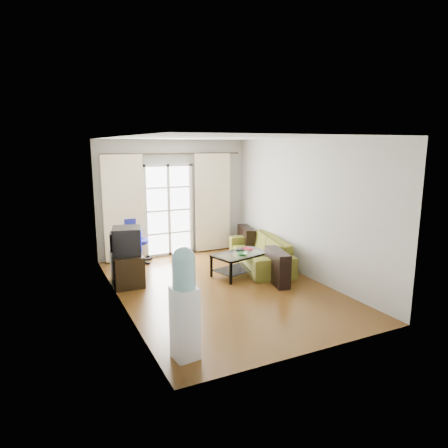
# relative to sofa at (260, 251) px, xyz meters

# --- Properties ---
(floor) EXTENTS (5.20, 5.20, 0.00)m
(floor) POSITION_rel_sofa_xyz_m (-1.33, -0.86, -0.32)
(floor) COLOR brown
(floor) RESTS_ON ground
(ceiling) EXTENTS (5.20, 5.20, 0.00)m
(ceiling) POSITION_rel_sofa_xyz_m (-1.33, -0.86, 2.38)
(ceiling) COLOR white
(ceiling) RESTS_ON wall_back
(wall_back) EXTENTS (3.60, 0.02, 2.70)m
(wall_back) POSITION_rel_sofa_xyz_m (-1.33, 1.74, 1.03)
(wall_back) COLOR #B3B3AB
(wall_back) RESTS_ON floor
(wall_front) EXTENTS (3.60, 0.02, 2.70)m
(wall_front) POSITION_rel_sofa_xyz_m (-1.33, -3.46, 1.03)
(wall_front) COLOR #B3B3AB
(wall_front) RESTS_ON floor
(wall_left) EXTENTS (0.02, 5.20, 2.70)m
(wall_left) POSITION_rel_sofa_xyz_m (-3.13, -0.86, 1.03)
(wall_left) COLOR #B3B3AB
(wall_left) RESTS_ON floor
(wall_right) EXTENTS (0.02, 5.20, 2.70)m
(wall_right) POSITION_rel_sofa_xyz_m (0.47, -0.86, 1.03)
(wall_right) COLOR #B3B3AB
(wall_right) RESTS_ON floor
(french_door) EXTENTS (1.16, 0.06, 2.15)m
(french_door) POSITION_rel_sofa_xyz_m (-1.48, 1.69, 0.76)
(french_door) COLOR white
(french_door) RESTS_ON wall_back
(curtain_rod) EXTENTS (3.30, 0.04, 0.04)m
(curtain_rod) POSITION_rel_sofa_xyz_m (-1.33, 1.64, 2.06)
(curtain_rod) COLOR #4C3F2D
(curtain_rod) RESTS_ON wall_back
(curtain_left) EXTENTS (0.90, 0.07, 2.35)m
(curtain_left) POSITION_rel_sofa_xyz_m (-2.53, 1.62, 0.88)
(curtain_left) COLOR #FFF5CD
(curtain_left) RESTS_ON curtain_rod
(curtain_right) EXTENTS (0.90, 0.07, 2.35)m
(curtain_right) POSITION_rel_sofa_xyz_m (-0.38, 1.62, 0.88)
(curtain_right) COLOR #FFF5CD
(curtain_right) RESTS_ON curtain_rod
(radiator) EXTENTS (0.64, 0.12, 0.64)m
(radiator) POSITION_rel_sofa_xyz_m (-0.53, 1.64, 0.01)
(radiator) COLOR #9D9DA0
(radiator) RESTS_ON floor
(sofa) EXTENTS (2.58, 1.86, 0.64)m
(sofa) POSITION_rel_sofa_xyz_m (0.00, 0.00, 0.00)
(sofa) COLOR brown
(sofa) RESTS_ON floor
(coffee_table) EXTENTS (1.24, 0.91, 0.45)m
(coffee_table) POSITION_rel_sofa_xyz_m (-0.66, -0.36, -0.03)
(coffee_table) COLOR silver
(coffee_table) RESTS_ON floor
(bowl) EXTENTS (0.30, 0.30, 0.05)m
(bowl) POSITION_rel_sofa_xyz_m (-0.72, -0.52, 0.16)
(bowl) COLOR #328A4B
(bowl) RESTS_ON coffee_table
(book) EXTENTS (0.27, 0.29, 0.02)m
(book) POSITION_rel_sofa_xyz_m (-0.45, -0.17, 0.14)
(book) COLOR #B22C15
(book) RESTS_ON coffee_table
(remote) EXTENTS (0.19, 0.09, 0.02)m
(remote) POSITION_rel_sofa_xyz_m (-0.60, -0.21, 0.14)
(remote) COLOR black
(remote) RESTS_ON coffee_table
(tv_stand) EXTENTS (0.58, 0.83, 0.58)m
(tv_stand) POSITION_rel_sofa_xyz_m (-2.83, 0.10, -0.03)
(tv_stand) COLOR black
(tv_stand) RESTS_ON floor
(crt_tv) EXTENTS (0.64, 0.65, 0.50)m
(crt_tv) POSITION_rel_sofa_xyz_m (-2.83, 0.12, 0.51)
(crt_tv) COLOR black
(crt_tv) RESTS_ON tv_stand
(task_chair) EXTENTS (0.79, 0.79, 0.97)m
(task_chair) POSITION_rel_sofa_xyz_m (-2.31, 1.43, -0.03)
(task_chair) COLOR black
(task_chair) RESTS_ON floor
(water_cooler) EXTENTS (0.33, 0.32, 1.41)m
(water_cooler) POSITION_rel_sofa_xyz_m (-2.78, -2.88, 0.42)
(water_cooler) COLOR white
(water_cooler) RESTS_ON floor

